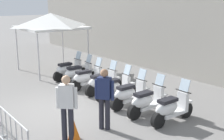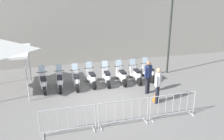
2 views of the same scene
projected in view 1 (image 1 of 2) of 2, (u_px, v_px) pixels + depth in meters
ground_plane at (58, 109)px, 9.60m from camera, size 120.00×120.00×0.00m
motorcycle_0 at (69, 70)px, 13.05m from camera, size 0.56×1.73×1.24m
motorcycle_1 at (78, 74)px, 12.38m from camera, size 0.56×1.72×1.24m
motorcycle_2 at (87, 78)px, 11.66m from camera, size 0.56×1.72×1.24m
motorcycle_3 at (102, 83)px, 11.06m from camera, size 0.56×1.72×1.24m
motorcycle_4 at (115, 88)px, 10.37m from camera, size 0.56×1.73×1.24m
motorcycle_5 at (130, 94)px, 9.67m from camera, size 0.56×1.72×1.24m
motorcycle_6 at (147, 101)px, 8.99m from camera, size 0.56×1.72×1.24m
motorcycle_7 at (171, 108)px, 8.41m from camera, size 0.56×1.72×1.24m
barrier_segment_2 at (12, 137)px, 6.50m from camera, size 2.06×0.45×1.07m
officer_near_row_end at (67, 104)px, 7.24m from camera, size 0.41×0.42×1.73m
officer_mid_plaza at (104, 96)px, 7.90m from camera, size 0.47×0.39×1.73m
canopy_tent at (51, 21)px, 14.22m from camera, size 2.91×2.91×2.91m
traffic_cone at (74, 129)px, 7.48m from camera, size 0.32×0.32×0.55m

